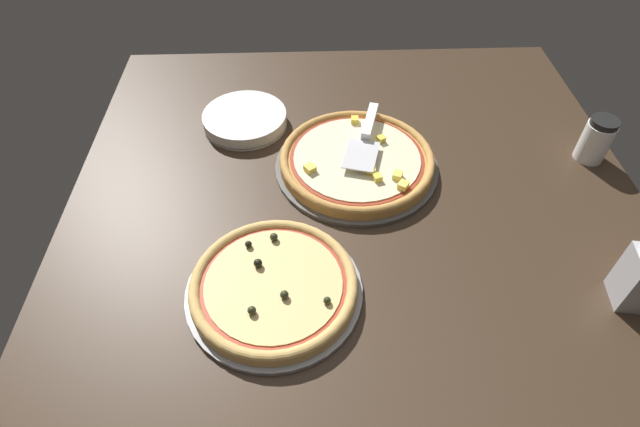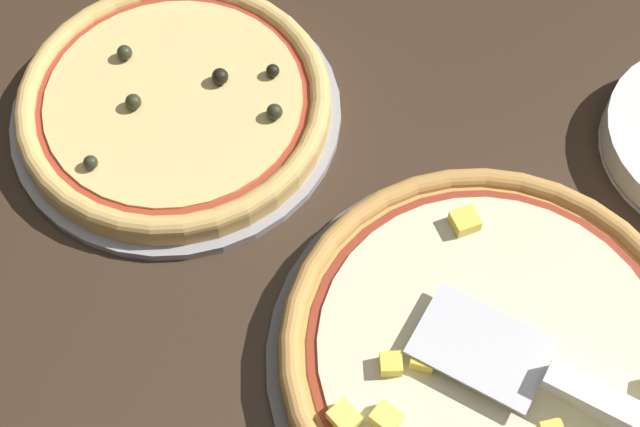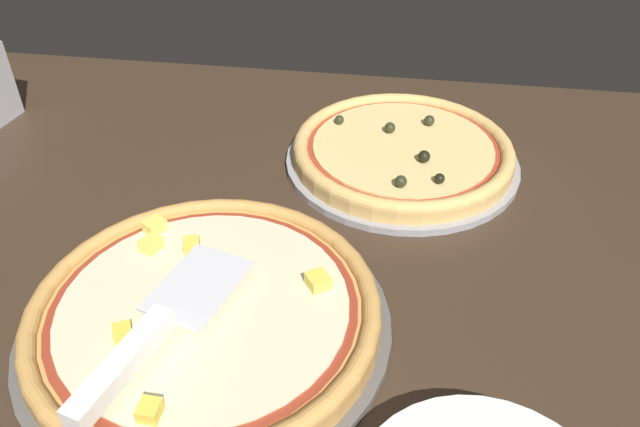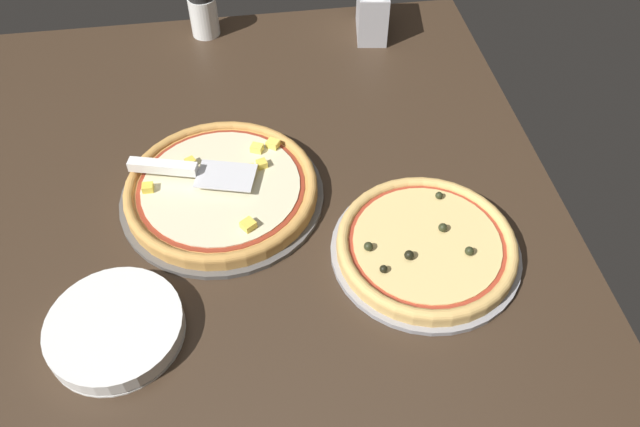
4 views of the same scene
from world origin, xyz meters
TOP-DOWN VIEW (x-y plane):
  - ground_plane at (0.00, 0.00)cm, footprint 128.52×118.48cm
  - pizza_pan_front at (-0.87, -4.40)cm, footprint 38.43×38.43cm
  - pizza_front at (-0.88, -4.38)cm, footprint 36.12×36.12cm
  - pizza_pan_back at (17.74, 30.26)cm, footprint 33.33×33.33cm
  - pizza_back at (17.74, 30.25)cm, footprint 31.33×31.33cm
  - serving_spatula at (-4.01, -11.87)cm, footprint 10.85×24.11cm

SIDE VIEW (x-z plane):
  - ground_plane at x=0.00cm, z-range -3.60..0.00cm
  - pizza_pan_front at x=-0.87cm, z-range 0.00..1.00cm
  - pizza_pan_back at x=17.74cm, z-range 0.00..1.00cm
  - pizza_back at x=17.74cm, z-range 0.51..4.40cm
  - pizza_front at x=-0.88cm, z-range 0.69..4.52cm
  - serving_spatula at x=-4.01cm, z-range 4.61..6.61cm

